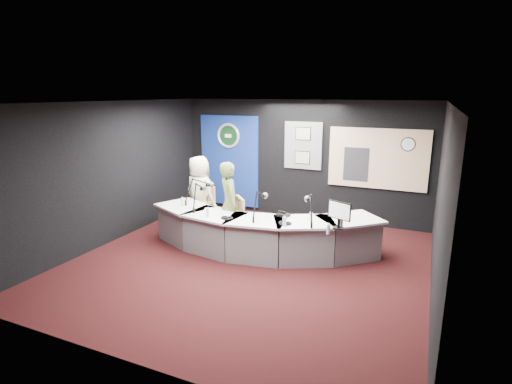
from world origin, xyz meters
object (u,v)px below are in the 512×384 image
at_px(armchair_left, 200,208).
at_px(person_man, 200,193).
at_px(broadcast_desk, 258,233).
at_px(person_woman, 230,204).
at_px(armchair_right, 230,219).

relative_size(armchair_left, person_man, 0.59).
bearing_deg(broadcast_desk, person_man, 158.09).
bearing_deg(person_woman, armchair_right, 49.97).
height_order(person_man, person_woman, person_woman).
bearing_deg(person_man, broadcast_desk, 173.52).
bearing_deg(person_woman, broadcast_desk, -138.91).
height_order(armchair_right, person_woman, person_woman).
bearing_deg(person_woman, armchair_left, 20.85).
distance_m(person_man, person_woman, 1.18).
bearing_deg(person_man, armchair_right, 166.31).
bearing_deg(person_man, armchair_left, 15.43).
xyz_separation_m(broadcast_desk, armchair_left, (-1.68, 0.68, 0.11)).
xyz_separation_m(broadcast_desk, person_man, (-1.68, 0.68, 0.44)).
relative_size(broadcast_desk, armchair_right, 4.29).
distance_m(armchair_right, person_woman, 0.31).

